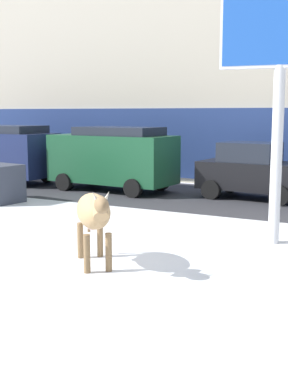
# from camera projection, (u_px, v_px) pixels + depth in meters

# --- Properties ---
(ground_plane) EXTENTS (120.00, 120.00, 0.00)m
(ground_plane) POSITION_uv_depth(u_px,v_px,m) (97.00, 264.00, 9.61)
(ground_plane) COLOR white
(road_strip) EXTENTS (60.00, 5.60, 0.01)m
(road_strip) POSITION_uv_depth(u_px,v_px,m) (231.00, 200.00, 16.68)
(road_strip) COLOR #333338
(road_strip) RESTS_ON ground
(building_facade) EXTENTS (44.00, 6.10, 13.00)m
(building_facade) POSITION_uv_depth(u_px,v_px,m) (282.00, 23.00, 21.01)
(building_facade) COLOR #BCB29E
(building_facade) RESTS_ON ground
(cow_tan) EXTENTS (1.57, 1.69, 1.54)m
(cow_tan) POSITION_uv_depth(u_px,v_px,m) (94.00, 213.00, 9.35)
(cow_tan) COLOR tan
(cow_tan) RESTS_ON ground
(billboard) EXTENTS (2.52, 0.52, 5.56)m
(billboard) POSITION_uv_depth(u_px,v_px,m) (281.00, 39.00, 10.47)
(billboard) COLOR silver
(billboard) RESTS_ON ground
(car_navy_van) EXTENTS (4.71, 2.35, 2.32)m
(car_navy_van) POSITION_uv_depth(u_px,v_px,m) (3.00, 152.00, 20.67)
(car_navy_van) COLOR #19234C
(car_navy_van) RESTS_ON ground
(car_darkgreen_van) EXTENTS (4.71, 2.35, 2.32)m
(car_darkgreen_van) POSITION_uv_depth(u_px,v_px,m) (113.00, 157.00, 18.43)
(car_darkgreen_van) COLOR #194C2D
(car_darkgreen_van) RESTS_ON ground
(car_black_hatchback) EXTENTS (3.60, 2.11, 1.86)m
(car_black_hatchback) POSITION_uv_depth(u_px,v_px,m) (253.00, 171.00, 16.77)
(car_black_hatchback) COLOR black
(car_black_hatchback) RESTS_ON ground
(pedestrian_near_billboard) EXTENTS (0.36, 0.24, 1.73)m
(pedestrian_near_billboard) POSITION_uv_depth(u_px,v_px,m) (138.00, 158.00, 21.95)
(pedestrian_near_billboard) COLOR #282833
(pedestrian_near_billboard) RESTS_ON ground
(pedestrian_far_left) EXTENTS (0.36, 0.24, 1.73)m
(pedestrian_far_left) POSITION_uv_depth(u_px,v_px,m) (71.00, 155.00, 23.57)
(pedestrian_far_left) COLOR #282833
(pedestrian_far_left) RESTS_ON ground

